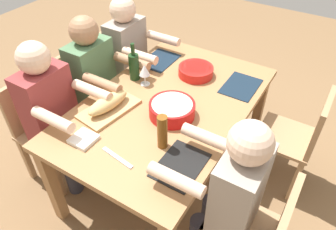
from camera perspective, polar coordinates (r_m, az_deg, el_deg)
ground_plane at (r=2.69m, az=-0.00°, el=-10.27°), size 8.00×8.00×0.00m
dining_table at (r=2.23m, az=-0.00°, el=0.53°), size 1.60×1.02×0.74m
chair_far_left at (r=2.48m, az=22.31°, el=-3.51°), size 0.40×0.40×0.85m
chair_near_left at (r=3.03m, az=-9.18°, el=7.84°), size 0.40×0.40×0.85m
diner_near_left at (r=2.81m, az=-6.69°, el=10.54°), size 0.41×0.53×1.20m
diner_far_right at (r=1.73m, az=11.02°, el=-13.68°), size 0.41×0.53×1.20m
chair_near_right at (r=2.57m, az=-21.50°, el=-1.59°), size 0.40×0.40×0.85m
diner_near_right at (r=2.31m, az=-19.83°, el=0.75°), size 0.41×0.53×1.20m
chair_near_center at (r=2.77m, az=-14.86°, el=3.53°), size 0.40×0.40×0.85m
diner_near_center at (r=2.54m, az=-12.67°, el=6.17°), size 0.41×0.53×1.20m
serving_bowl_pasta at (r=2.04m, az=0.73°, el=1.12°), size 0.30×0.30×0.09m
serving_bowl_fruit at (r=2.44m, az=5.04°, el=7.91°), size 0.26×0.26×0.07m
cutting_board at (r=2.14m, az=-10.49°, el=1.06°), size 0.43×0.27×0.02m
bread_loaf at (r=2.11m, az=-10.67°, el=2.22°), size 0.33×0.15×0.09m
wine_bottle at (r=2.37m, az=-6.10°, el=8.69°), size 0.08×0.08×0.29m
beer_bottle at (r=1.79m, az=-1.02°, el=-3.04°), size 0.06×0.06×0.22m
wine_glass at (r=2.29m, az=-4.23°, el=7.89°), size 0.08×0.08×0.17m
placemat_far_left at (r=2.39m, az=12.90°, el=5.05°), size 0.32×0.23×0.01m
placemat_near_left at (r=2.64m, az=-1.50°, el=9.79°), size 0.32×0.23×0.01m
placemat_far_right at (r=1.77m, az=2.24°, el=-8.93°), size 0.32×0.23×0.01m
carving_knife at (r=1.82m, az=-9.05°, el=-7.52°), size 0.06×0.23×0.01m
napkin_stack at (r=1.96m, az=-14.86°, el=-4.18°), size 0.14×0.14×0.02m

